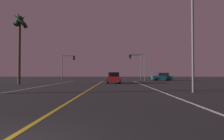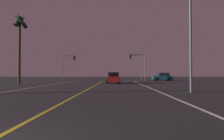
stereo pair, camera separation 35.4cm
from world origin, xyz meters
name	(u,v)px [view 1 (the left image)]	position (x,y,z in m)	size (l,w,h in m)	color
lane_edge_right	(155,89)	(6.14, 14.87, 0.00)	(0.16, 41.75, 0.01)	silver
lane_edge_left	(25,89)	(-6.14, 14.87, 0.00)	(0.16, 41.75, 0.01)	silver
lane_center_divider	(90,89)	(0.00, 14.87, 0.00)	(0.16, 41.75, 0.01)	gold
car_crossing_side	(162,77)	(12.63, 38.06, 0.82)	(4.30, 2.02, 1.70)	black
car_ahead_far	(114,78)	(2.24, 26.30, 0.82)	(2.02, 4.30, 1.70)	black
traffic_light_near_right	(137,61)	(7.05, 36.25, 4.13)	(3.26, 0.36, 5.56)	#4C4C51
traffic_light_near_left	(68,62)	(-7.27, 36.25, 3.92)	(2.78, 0.36, 5.30)	#4C4C51
traffic_light_far_right	(135,62)	(7.23, 41.75, 4.34)	(2.98, 0.36, 5.90)	#4C4C51
street_lamp_right_near	(184,26)	(7.79, 11.63, 5.20)	(2.73, 0.44, 8.16)	#4C4C51
palm_tree_left_mid	(19,27)	(-10.73, 22.68, 7.88)	(1.97, 2.22, 9.90)	#473826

